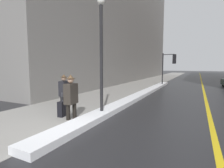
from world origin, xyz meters
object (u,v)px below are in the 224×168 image
pedestrian_in_fedora (71,95)px  rolling_suitcase (62,109)px  pedestrian_in_glasses (64,90)px  lamp_post (101,46)px  traffic_light_near (170,62)px

pedestrian_in_fedora → rolling_suitcase: pedestrian_in_fedora is taller
pedestrian_in_fedora → pedestrian_in_glasses: 1.94m
lamp_post → rolling_suitcase: (-1.31, -0.76, -2.41)m
lamp_post → traffic_light_near: bearing=85.9°
pedestrian_in_fedora → pedestrian_in_glasses: pedestrian_in_fedora is taller
lamp_post → traffic_light_near: (0.87, 11.99, -0.37)m
lamp_post → pedestrian_in_glasses: (-2.22, 0.39, -1.85)m
traffic_light_near → pedestrian_in_glasses: bearing=-98.5°
pedestrian_in_fedora → pedestrian_in_glasses: bearing=-137.0°
traffic_light_near → pedestrian_in_glasses: traffic_light_near is taller
pedestrian_in_glasses → lamp_post: bearing=74.5°
pedestrian_in_fedora → rolling_suitcase: 0.82m
lamp_post → pedestrian_in_glasses: bearing=170.1°
traffic_light_near → pedestrian_in_glasses: 12.09m
pedestrian_in_glasses → traffic_light_near: bearing=159.5°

